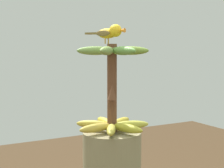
% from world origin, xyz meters
% --- Properties ---
extents(banana_bunch, '(0.31, 0.31, 0.36)m').
position_xyz_m(banana_bunch, '(-0.00, 0.00, 1.25)').
color(banana_bunch, brown).
rests_on(banana_bunch, banana_tree).
extents(perched_bird, '(0.19, 0.10, 0.08)m').
position_xyz_m(perched_bird, '(0.01, 0.00, 1.47)').
color(perched_bird, '#C68933').
rests_on(perched_bird, banana_bunch).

